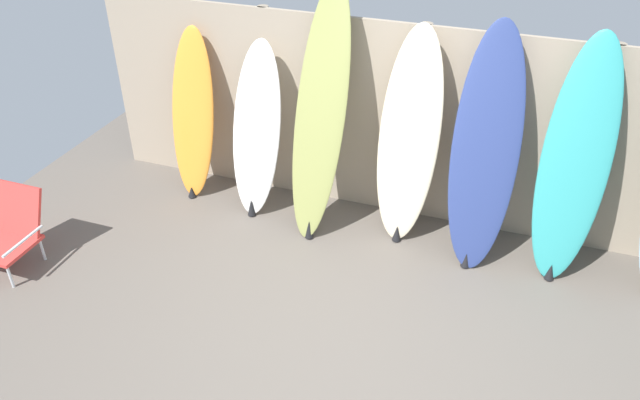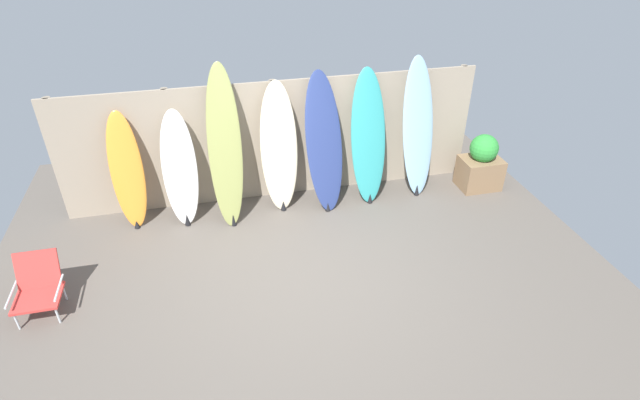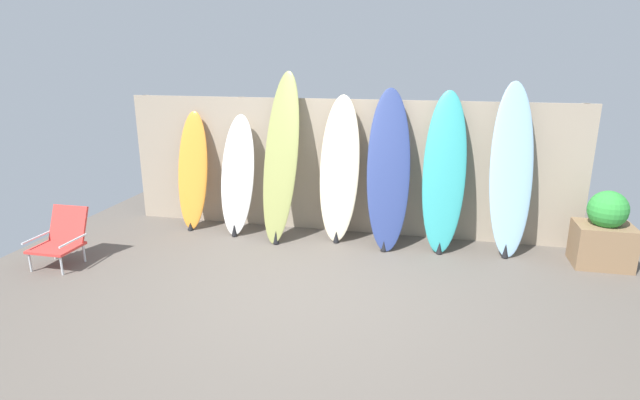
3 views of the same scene
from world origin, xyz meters
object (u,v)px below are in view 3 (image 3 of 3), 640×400
(surfboard_skyblue_6, at_px, (511,172))
(beach_chair, at_px, (62,237))
(surfboard_navy_4, at_px, (388,171))
(surfboard_olive_2, at_px, (281,159))
(surfboard_teal_5, at_px, (444,173))
(planter_box, at_px, (604,233))
(surfboard_orange_0, at_px, (193,171))
(surfboard_white_1, at_px, (238,176))
(surfboard_cream_3, at_px, (339,170))

(surfboard_skyblue_6, xyz_separation_m, beach_chair, (-5.05, -1.51, -0.69))
(surfboard_navy_4, distance_m, beach_chair, 3.93)
(surfboard_olive_2, xyz_separation_m, surfboard_navy_4, (1.38, 0.02, -0.09))
(surfboard_teal_5, height_order, planter_box, surfboard_teal_5)
(surfboard_orange_0, relative_size, beach_chair, 2.50)
(surfboard_white_1, bearing_deg, surfboard_orange_0, 173.59)
(surfboard_white_1, distance_m, surfboard_navy_4, 2.02)
(surfboard_orange_0, bearing_deg, surfboard_cream_3, -0.95)
(surfboard_teal_5, relative_size, beach_chair, 3.02)
(surfboard_teal_5, relative_size, surfboard_skyblue_6, 0.94)
(surfboard_orange_0, xyz_separation_m, surfboard_navy_4, (2.70, -0.12, 0.17))
(planter_box, bearing_deg, surfboard_navy_4, 177.43)
(surfboard_white_1, relative_size, surfboard_teal_5, 0.82)
(surfboard_cream_3, relative_size, surfboard_skyblue_6, 0.91)
(surfboard_orange_0, bearing_deg, surfboard_skyblue_6, -0.73)
(surfboard_skyblue_6, distance_m, planter_box, 1.23)
(surfboard_orange_0, height_order, planter_box, surfboard_orange_0)
(beach_chair, bearing_deg, surfboard_cream_3, 20.81)
(surfboard_cream_3, bearing_deg, beach_chair, -152.85)
(surfboard_white_1, distance_m, beach_chair, 2.22)
(surfboard_cream_3, xyz_separation_m, beach_chair, (-2.97, -1.52, -0.60))
(surfboard_skyblue_6, bearing_deg, planter_box, -9.93)
(surfboard_orange_0, relative_size, surfboard_teal_5, 0.83)
(surfboard_orange_0, xyz_separation_m, surfboard_olive_2, (1.32, -0.14, 0.26))
(surfboard_white_1, height_order, planter_box, surfboard_white_1)
(surfboard_teal_5, height_order, beach_chair, surfboard_teal_5)
(surfboard_orange_0, height_order, surfboard_teal_5, surfboard_teal_5)
(surfboard_olive_2, xyz_separation_m, surfboard_skyblue_6, (2.82, 0.09, -0.05))
(surfboard_white_1, bearing_deg, planter_box, -2.01)
(surfboard_cream_3, distance_m, planter_box, 3.17)
(surfboard_white_1, bearing_deg, surfboard_olive_2, -5.58)
(surfboard_orange_0, bearing_deg, surfboard_olive_2, -6.01)
(surfboard_teal_5, xyz_separation_m, beach_chair, (-4.28, -1.49, -0.64))
(surfboard_orange_0, relative_size, planter_box, 1.82)
(surfboard_navy_4, xyz_separation_m, planter_box, (2.48, -0.11, -0.57))
(surfboard_teal_5, xyz_separation_m, surfboard_skyblue_6, (0.77, 0.02, 0.05))
(surfboard_olive_2, height_order, surfboard_skyblue_6, surfboard_olive_2)
(surfboard_navy_4, xyz_separation_m, surfboard_skyblue_6, (1.44, 0.07, 0.05))
(surfboard_skyblue_6, bearing_deg, surfboard_navy_4, -177.19)
(surfboard_cream_3, height_order, beach_chair, surfboard_cream_3)
(surfboard_navy_4, distance_m, planter_box, 2.55)
(surfboard_orange_0, distance_m, surfboard_cream_3, 2.07)
(surfboard_skyblue_6, distance_m, beach_chair, 5.31)
(surfboard_orange_0, height_order, beach_chair, surfboard_orange_0)
(beach_chair, xyz_separation_m, planter_box, (6.09, 1.32, 0.07))
(surfboard_navy_4, bearing_deg, surfboard_olive_2, -179.36)
(surfboard_cream_3, bearing_deg, planter_box, -3.69)
(planter_box, bearing_deg, beach_chair, -167.74)
(surfboard_skyblue_6, height_order, planter_box, surfboard_skyblue_6)
(surfboard_orange_0, distance_m, surfboard_white_1, 0.69)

